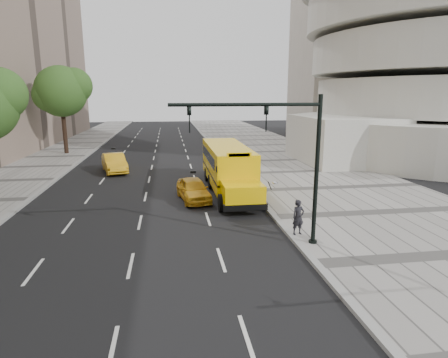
{
  "coord_description": "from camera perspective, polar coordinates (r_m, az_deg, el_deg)",
  "views": [
    {
      "loc": [
        0.6,
        -23.6,
        6.37
      ],
      "look_at": [
        3.5,
        -4.0,
        1.9
      ],
      "focal_mm": 30.0,
      "sensor_mm": 36.0,
      "label": 1
    }
  ],
  "objects": [
    {
      "name": "guggenheim",
      "position": [
        51.5,
        27.33,
        19.42
      ],
      "size": [
        33.2,
        42.2,
        35.0
      ],
      "color": "silver",
      "rests_on": "ground"
    },
    {
      "name": "sidewalk_museum",
      "position": [
        26.95,
        16.88,
        -1.35
      ],
      "size": [
        12.0,
        140.0,
        0.15
      ],
      "primitive_type": "cube",
      "color": "gray",
      "rests_on": "ground"
    },
    {
      "name": "ground",
      "position": [
        24.45,
        -9.54,
        -2.57
      ],
      "size": [
        140.0,
        140.0,
        0.0
      ],
      "primitive_type": "plane",
      "color": "black",
      "rests_on": "ground"
    },
    {
      "name": "taxi_near",
      "position": [
        23.1,
        -4.68,
        -1.57
      ],
      "size": [
        2.22,
        4.24,
        1.38
      ],
      "primitive_type": "imported",
      "rotation": [
        0.0,
        0.0,
        0.15
      ],
      "color": "gold",
      "rests_on": "ground"
    },
    {
      "name": "curb_far",
      "position": [
        25.89,
        -27.55,
        -2.83
      ],
      "size": [
        0.3,
        140.0,
        0.15
      ],
      "primitive_type": "cube",
      "color": "gray",
      "rests_on": "ground"
    },
    {
      "name": "taxi_far",
      "position": [
        32.8,
        -16.36,
        2.37
      ],
      "size": [
        2.79,
        4.95,
        1.54
      ],
      "primitive_type": "imported",
      "rotation": [
        0.0,
        0.0,
        0.26
      ],
      "color": "gold",
      "rests_on": "ground"
    },
    {
      "name": "school_bus",
      "position": [
        25.4,
        0.56,
        2.27
      ],
      "size": [
        2.96,
        11.56,
        3.19
      ],
      "color": "#FFC803",
      "rests_on": "ground"
    },
    {
      "name": "traffic_signal",
      "position": [
        15.28,
        9.19,
        3.98
      ],
      "size": [
        6.18,
        0.36,
        6.4
      ],
      "color": "black",
      "rests_on": "ground"
    },
    {
      "name": "tree_c",
      "position": [
        43.94,
        -23.47,
        12.21
      ],
      "size": [
        6.01,
        5.34,
        9.39
      ],
      "color": "black",
      "rests_on": "ground"
    },
    {
      "name": "pedestrian",
      "position": [
        17.32,
        11.24,
        -5.74
      ],
      "size": [
        0.66,
        0.51,
        1.62
      ],
      "primitive_type": "imported",
      "rotation": [
        0.0,
        0.0,
        0.24
      ],
      "color": "black",
      "rests_on": "sidewalk_museum"
    },
    {
      "name": "curb_museum",
      "position": [
        25.01,
        4.33,
        -1.9
      ],
      "size": [
        0.3,
        140.0,
        0.15
      ],
      "primitive_type": "cube",
      "color": "gray",
      "rests_on": "ground"
    }
  ]
}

